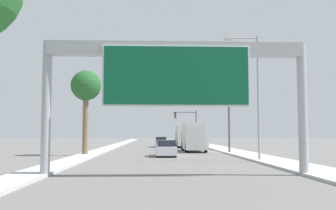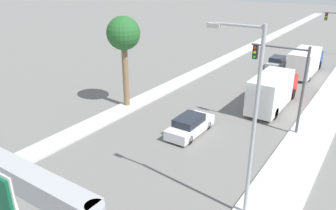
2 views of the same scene
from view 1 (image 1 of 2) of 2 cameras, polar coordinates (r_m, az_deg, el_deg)
The scene contains 11 objects.
sidewalk_right at distance 61.38m, azimuth 6.12°, elevation -6.16°, with size 3.00×120.00×0.15m.
median_strip_left at distance 61.04m, azimuth -8.03°, elevation -6.15°, with size 2.00×120.00×0.15m.
sign_gantry at distance 18.86m, azimuth 1.26°, elevation 5.06°, with size 13.36×0.73×6.72m.
car_mid_left at distance 34.27m, azimuth -0.33°, elevation -6.67°, with size 1.79×4.62×1.48m.
car_near_center at distance 56.34m, azimuth -1.09°, elevation -5.70°, with size 1.71×4.65×1.52m.
truck_box_primary at distance 43.11m, azimuth 3.95°, elevation -4.90°, with size 2.36×8.36×3.23m.
truck_box_secondary at distance 55.52m, azimuth 2.56°, elevation -4.84°, with size 2.47×8.70×3.07m.
traffic_light_near_intersection at distance 39.33m, azimuth 7.46°, elevation -0.79°, with size 4.23×0.32×6.72m.
traffic_light_mid_block at distance 69.04m, azimuth 3.20°, elevation -2.55°, with size 4.31×0.32×6.21m.
palm_tree_background at distance 36.62m, azimuth -12.39°, elevation 2.56°, with size 2.88×2.88×8.10m.
street_lamp_right at distance 29.26m, azimuth 13.02°, elevation 2.61°, with size 2.65×0.28×9.55m.
Camera 1 is at (-1.14, -0.70, 2.14)m, focal length 40.00 mm.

